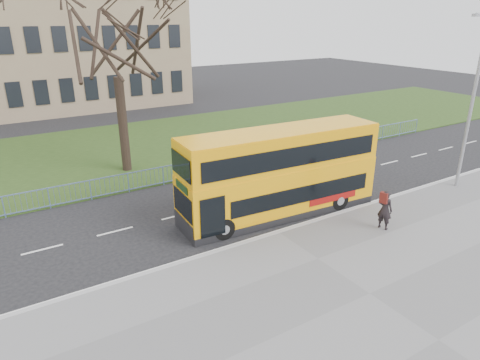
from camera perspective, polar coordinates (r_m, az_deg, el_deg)
name	(u,v)px	position (r m, az deg, el deg)	size (l,w,h in m)	color
ground	(258,221)	(20.05, 2.48, -5.47)	(120.00, 120.00, 0.00)	black
pavement	(369,295)	(15.71, 16.88, -14.45)	(80.00, 10.50, 0.12)	slate
kerb	(278,233)	(18.90, 5.13, -7.05)	(80.00, 0.20, 0.14)	#97979A
grass_verge	(149,146)	(32.06, -12.05, 4.47)	(80.00, 15.40, 0.08)	#223714
guard_railing	(195,169)	(25.12, -5.98, 1.42)	(40.00, 0.12, 1.10)	#6582B5
bare_tree	(116,57)	(25.88, -16.19, 15.43)	(9.35, 9.35, 13.36)	black
civic_building	(22,36)	(50.08, -27.07, 16.69)	(30.00, 15.00, 14.00)	#866D55
yellow_bus	(280,171)	(20.03, 5.41, 1.25)	(9.87, 2.91, 4.08)	#ED9E09
pedestrian	(385,210)	(19.77, 18.75, -3.77)	(0.66, 0.43, 1.81)	black
street_lamp	(472,97)	(25.33, 28.57, 9.66)	(1.89, 0.49, 8.96)	#95989E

